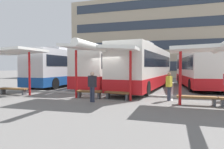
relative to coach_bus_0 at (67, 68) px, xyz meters
The scene contains 21 objects.
ground_plane 9.06m from the coach_bus_0, 44.56° to the right, with size 160.00×160.00×0.00m, color slate.
terminal_building 27.75m from the coach_bus_0, 76.44° to the left, with size 31.72×15.63×17.73m.
coach_bus_0 is the anchor object (origin of this frame).
coach_bus_1 4.18m from the coach_bus_0, ahead, with size 3.02×10.84×3.76m.
coach_bus_2 8.32m from the coach_bus_0, ahead, with size 3.75×12.40×3.82m.
coach_bus_3 12.74m from the coach_bus_0, ahead, with size 3.54×10.92×3.65m.
lane_stripe_0 2.62m from the coach_bus_0, behind, with size 0.16×14.00×0.01m, color white.
lane_stripe_1 2.84m from the coach_bus_0, ahead, with size 0.16×14.00×0.01m, color white.
lane_stripe_2 6.58m from the coach_bus_0, ahead, with size 0.16×14.00×0.01m, color white.
lane_stripe_3 10.61m from the coach_bus_0, ahead, with size 0.16×14.00×0.01m, color white.
lane_stripe_4 14.69m from the coach_bus_0, ahead, with size 0.16×14.00×0.01m, color white.
waiting_shelter_0 7.63m from the coach_bus_0, 89.28° to the right, with size 3.66×4.73×3.11m.
bench_0 7.41m from the coach_bus_0, 89.25° to the right, with size 2.01×0.51×0.45m.
waiting_shelter_1 10.13m from the coach_bus_0, 49.16° to the right, with size 4.37×4.73×3.20m.
bench_1 9.27m from the coach_bus_0, 51.66° to the right, with size 1.59×0.45×0.45m.
bench_2 10.49m from the coach_bus_0, 43.93° to the right, with size 1.56×0.63×0.45m.
waiting_shelter_2 15.02m from the coach_bus_0, 33.03° to the right, with size 4.36×4.80×2.93m.
bench_3 14.07m from the coach_bus_0, 33.52° to the right, with size 1.88×0.47×0.45m.
platform_kerb 8.62m from the coach_bus_0, 41.48° to the right, with size 44.00×0.24×0.12m, color #ADADA8.
waiting_passenger_0 10.60m from the coach_bus_0, 52.71° to the right, with size 0.52×0.40×1.63m.
waiting_passenger_3 12.39m from the coach_bus_0, 33.21° to the right, with size 0.35×0.50×1.58m.
Camera 1 is at (4.29, -12.17, 1.88)m, focal length 32.37 mm.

